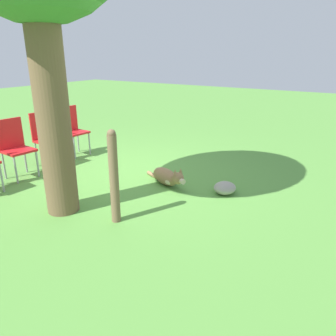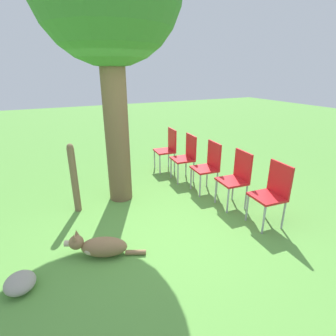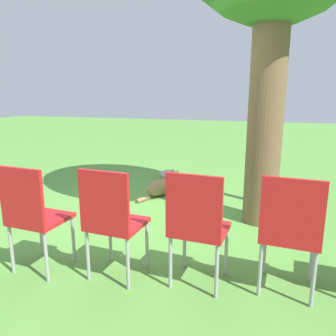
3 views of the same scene
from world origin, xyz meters
The scene contains 8 objects.
ground_plane centered at (0.00, 0.00, 0.00)m, with size 30.00×30.00×0.00m, color #56933D.
dog centered at (-1.02, -0.22, 0.14)m, with size 0.96×0.49×0.36m.
fence_post centered at (-1.11, 1.11, 0.59)m, with size 0.11×0.11×1.17m.
red_chair_0 centered at (1.50, -0.58, 0.56)m, with size 0.45×0.47×0.98m.
red_chair_1 centered at (1.40, 0.12, 0.56)m, with size 0.45×0.47×0.98m.
red_chair_2 centered at (1.30, 0.81, 0.56)m, with size 0.45×0.47×0.98m.
red_chair_3 centered at (1.20, 1.51, 0.56)m, with size 0.45×0.47×0.98m.
garden_rock centered at (-1.91, -0.41, 0.09)m, with size 0.32×0.35×0.17m.
Camera 3 is at (3.67, 1.31, 1.56)m, focal length 35.00 mm.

